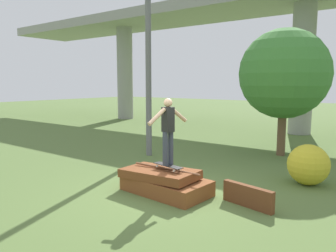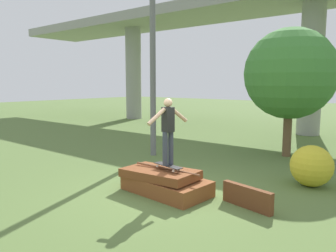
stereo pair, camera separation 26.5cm
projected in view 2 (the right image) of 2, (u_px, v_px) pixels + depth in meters
The scene contains 9 objects.
ground_plane at pixel (166, 193), 7.66m from camera, with size 80.00×80.00×0.00m, color #567038.
scrap_pile at pixel (164, 182), 7.64m from camera, with size 2.09×1.27×0.60m.
scrap_plank_loose at pixel (247, 197), 6.71m from camera, with size 1.18×0.37×0.45m.
skateboard at pixel (168, 166), 7.46m from camera, with size 0.83×0.34×0.09m.
skater at pixel (168, 127), 7.35m from camera, with size 0.30×1.15×1.52m.
highway_overpass at pixel (315, 7), 15.53m from camera, with size 44.00×4.63×7.01m.
utility_pole at pixel (153, 48), 11.20m from camera, with size 1.30×0.20×7.25m.
tree_behind_left at pixel (290, 74), 11.14m from camera, with size 3.10×3.10×4.41m.
bush_yellow_flowering at pixel (312, 166), 8.09m from camera, with size 1.03×1.03×1.03m.
Camera 2 is at (4.65, -5.74, 2.55)m, focal length 35.00 mm.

